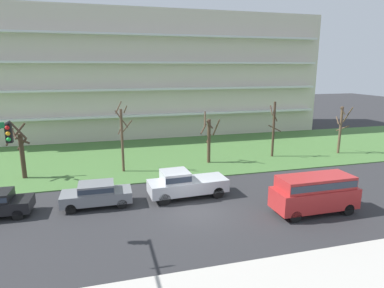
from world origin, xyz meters
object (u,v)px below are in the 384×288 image
(tree_far_left, at_px, (21,150))
(van_red_near_right, at_px, (315,191))
(tree_center, at_px, (209,138))
(tree_far_right, at_px, (341,128))
(pickup_silver_near_left, at_px, (185,183))
(tree_right, at_px, (274,129))
(sedan_gray_center_left, at_px, (97,193))
(tree_left, at_px, (122,137))

(tree_far_left, height_order, van_red_near_right, tree_far_left)
(tree_center, height_order, tree_far_right, tree_far_right)
(tree_center, height_order, van_red_near_right, tree_center)
(tree_far_right, relative_size, pickup_silver_near_left, 0.90)
(tree_right, xyz_separation_m, van_red_near_right, (-3.94, -12.42, -1.49))
(sedan_gray_center_left, bearing_deg, pickup_silver_near_left, -179.46)
(tree_right, xyz_separation_m, sedan_gray_center_left, (-16.85, -7.92, -2.02))
(tree_center, distance_m, sedan_gray_center_left, 12.65)
(tree_right, bearing_deg, tree_far_right, -4.77)
(tree_far_right, bearing_deg, tree_center, 179.09)
(tree_left, xyz_separation_m, pickup_silver_near_left, (3.67, -6.90, -2.06))
(tree_far_right, bearing_deg, van_red_near_right, -133.74)
(van_red_near_right, bearing_deg, tree_far_right, 45.81)
(tree_left, bearing_deg, tree_far_left, 178.07)
(tree_right, relative_size, tree_far_right, 1.12)
(sedan_gray_center_left, bearing_deg, tree_far_left, -50.47)
(tree_center, bearing_deg, tree_left, -175.29)
(tree_far_left, bearing_deg, tree_left, -1.93)
(van_red_near_right, bearing_deg, tree_far_left, 147.60)
(tree_far_left, xyz_separation_m, pickup_silver_near_left, (11.59, -7.16, -1.38))
(tree_far_left, relative_size, sedan_gray_center_left, 1.10)
(tree_left, height_order, pickup_silver_near_left, tree_left)
(tree_left, bearing_deg, van_red_near_right, -46.62)
(tree_far_left, height_order, sedan_gray_center_left, tree_far_left)
(tree_left, distance_m, sedan_gray_center_left, 7.54)
(tree_right, distance_m, van_red_near_right, 13.12)
(sedan_gray_center_left, distance_m, van_red_near_right, 13.68)
(tree_far_left, xyz_separation_m, sedan_gray_center_left, (5.76, -7.15, -1.53))
(tree_center, bearing_deg, tree_far_left, -178.61)
(tree_far_right, xyz_separation_m, sedan_gray_center_left, (-24.21, -7.31, -1.81))
(tree_far_left, height_order, tree_far_right, tree_far_right)
(tree_right, height_order, tree_far_right, tree_right)
(tree_far_right, relative_size, van_red_near_right, 0.95)
(tree_far_left, relative_size, tree_far_right, 0.99)
(tree_center, relative_size, pickup_silver_near_left, 0.88)
(tree_far_left, relative_size, pickup_silver_near_left, 0.89)
(tree_right, height_order, van_red_near_right, tree_right)
(sedan_gray_center_left, bearing_deg, tree_left, -106.71)
(sedan_gray_center_left, relative_size, van_red_near_right, 0.85)
(tree_right, relative_size, pickup_silver_near_left, 1.01)
(tree_right, bearing_deg, tree_left, -175.96)
(tree_right, height_order, pickup_silver_near_left, tree_right)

